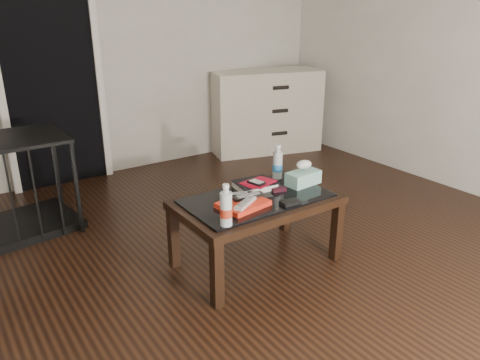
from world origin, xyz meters
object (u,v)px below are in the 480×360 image
at_px(pet_crate, 8,204).
at_px(water_bottle_right, 278,162).
at_px(dresser, 265,111).
at_px(water_bottle_left, 226,205).
at_px(textbook, 255,185).
at_px(coffee_table, 257,207).
at_px(tissue_box, 303,178).

distance_m(pet_crate, water_bottle_right, 1.97).
bearing_deg(dresser, water_bottle_left, -116.39).
bearing_deg(pet_crate, water_bottle_left, -69.04).
bearing_deg(water_bottle_left, textbook, 37.77).
xyz_separation_m(textbook, water_bottle_left, (-0.44, -0.34, 0.10)).
height_order(coffee_table, dresser, dresser).
bearing_deg(dresser, tissue_box, -105.90).
xyz_separation_m(textbook, tissue_box, (0.31, -0.12, 0.02)).
distance_m(dresser, tissue_box, 2.29).
distance_m(coffee_table, pet_crate, 1.85).
bearing_deg(pet_crate, water_bottle_right, -44.72).
bearing_deg(coffee_table, dresser, 51.41).
distance_m(coffee_table, tissue_box, 0.40).
xyz_separation_m(dresser, tissue_box, (-1.18, -1.96, 0.06)).
relative_size(coffee_table, pet_crate, 1.03).
relative_size(pet_crate, water_bottle_left, 4.09).
distance_m(dresser, water_bottle_right, 2.17).
height_order(coffee_table, pet_crate, pet_crate).
bearing_deg(water_bottle_left, dresser, 48.42).
bearing_deg(tissue_box, coffee_table, 176.07).
height_order(water_bottle_right, tissue_box, water_bottle_right).
distance_m(dresser, water_bottle_left, 2.91).
height_order(textbook, tissue_box, tissue_box).
relative_size(coffee_table, dresser, 0.78).
relative_size(coffee_table, textbook, 4.00).
bearing_deg(water_bottle_right, tissue_box, -71.36).
xyz_separation_m(dresser, water_bottle_left, (-1.93, -2.18, 0.13)).
height_order(coffee_table, textbook, textbook).
bearing_deg(dresser, coffee_table, -113.39).
bearing_deg(coffee_table, water_bottle_left, -149.39).
bearing_deg(dresser, textbook, -113.86).
bearing_deg(dresser, water_bottle_right, -110.02).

